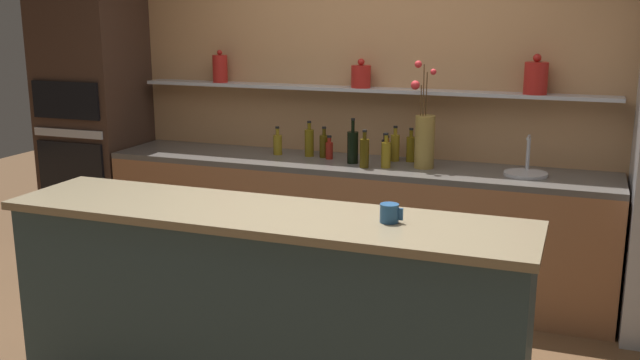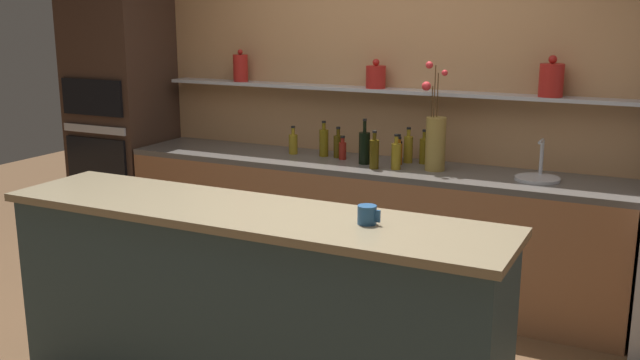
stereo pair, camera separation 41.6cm
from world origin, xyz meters
name	(u,v)px [view 1 (the left image)]	position (x,y,z in m)	size (l,w,h in m)	color
back_wall_unit	(380,102)	(0.00, 1.60, 1.30)	(5.20, 0.28, 2.60)	tan
back_counter_unit	(351,225)	(-0.10, 1.24, 0.46)	(3.56, 0.62, 0.92)	#99603D
island_counter	(264,310)	(0.00, -0.44, 0.51)	(2.58, 0.61, 1.02)	#334C56
oven_tower	(95,127)	(-2.25, 1.24, 1.05)	(0.70, 0.64, 2.11)	#3D281E
flower_vase	(424,138)	(0.41, 1.24, 1.12)	(0.17, 0.13, 0.72)	olive
sink_fixture	(526,171)	(1.08, 1.25, 0.95)	(0.28, 0.28, 0.25)	#B7B7BC
bottle_sauce_0	(387,151)	(0.14, 1.30, 1.00)	(0.05, 0.05, 0.19)	#9E4C0A
bottle_oil_1	(278,144)	(-0.69, 1.31, 1.00)	(0.06, 0.06, 0.21)	olive
bottle_oil_2	(411,148)	(0.28, 1.41, 1.01)	(0.06, 0.06, 0.24)	brown
bottle_oil_3	(395,147)	(0.18, 1.39, 1.02)	(0.06, 0.06, 0.25)	olive
bottle_sauce_4	(385,149)	(0.11, 1.38, 1.00)	(0.05, 0.05, 0.20)	black
bottle_sauce_5	(329,149)	(-0.28, 1.29, 0.99)	(0.05, 0.05, 0.17)	maroon
bottle_oil_6	(309,142)	(-0.45, 1.34, 1.02)	(0.07, 0.07, 0.26)	brown
bottle_wine_7	(353,147)	(-0.08, 1.21, 1.04)	(0.08, 0.08, 0.31)	black
bottle_oil_8	(324,145)	(-0.34, 1.34, 1.01)	(0.07, 0.07, 0.22)	#47380A
bottle_oil_9	(364,152)	(0.04, 1.10, 1.02)	(0.06, 0.06, 0.26)	#47380A
bottle_oil_10	(386,154)	(0.18, 1.15, 1.01)	(0.06, 0.06, 0.24)	olive
coffee_mug	(390,213)	(0.62, -0.41, 1.06)	(0.11, 0.09, 0.09)	#235184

